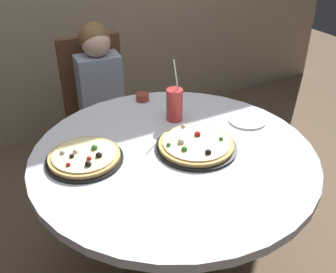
{
  "coord_description": "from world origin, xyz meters",
  "views": [
    {
      "loc": [
        -0.7,
        -1.23,
        1.69
      ],
      "look_at": [
        0.0,
        0.05,
        0.8
      ],
      "focal_mm": 42.23,
      "sensor_mm": 36.0,
      "label": 1
    }
  ],
  "objects_px": {
    "soda_cup": "(174,104)",
    "sauce_bowl": "(142,97)",
    "dining_table": "(173,170)",
    "pizza_veggie": "(196,145)",
    "pizza_cheese": "(85,157)",
    "diner_child": "(106,122)",
    "plate_small": "(247,120)",
    "chair_wooden": "(97,103)"
  },
  "relations": [
    {
      "from": "diner_child",
      "to": "plate_small",
      "type": "xyz_separation_m",
      "value": [
        0.45,
        -0.78,
        0.27
      ]
    },
    {
      "from": "soda_cup",
      "to": "dining_table",
      "type": "bearing_deg",
      "value": -120.03
    },
    {
      "from": "pizza_cheese",
      "to": "sauce_bowl",
      "type": "relative_size",
      "value": 4.6
    },
    {
      "from": "chair_wooden",
      "to": "diner_child",
      "type": "distance_m",
      "value": 0.19
    },
    {
      "from": "pizza_cheese",
      "to": "sauce_bowl",
      "type": "xyz_separation_m",
      "value": [
        0.45,
        0.4,
        0.0
      ]
    },
    {
      "from": "pizza_veggie",
      "to": "plate_small",
      "type": "relative_size",
      "value": 1.98
    },
    {
      "from": "plate_small",
      "to": "soda_cup",
      "type": "bearing_deg",
      "value": 148.13
    },
    {
      "from": "pizza_veggie",
      "to": "plate_small",
      "type": "height_order",
      "value": "pizza_veggie"
    },
    {
      "from": "plate_small",
      "to": "pizza_veggie",
      "type": "bearing_deg",
      "value": -166.0
    },
    {
      "from": "pizza_veggie",
      "to": "plate_small",
      "type": "xyz_separation_m",
      "value": [
        0.35,
        0.09,
        -0.01
      ]
    },
    {
      "from": "dining_table",
      "to": "plate_small",
      "type": "bearing_deg",
      "value": 8.09
    },
    {
      "from": "diner_child",
      "to": "pizza_cheese",
      "type": "xyz_separation_m",
      "value": [
        -0.35,
        -0.73,
        0.28
      ]
    },
    {
      "from": "pizza_veggie",
      "to": "sauce_bowl",
      "type": "bearing_deg",
      "value": 90.15
    },
    {
      "from": "diner_child",
      "to": "sauce_bowl",
      "type": "relative_size",
      "value": 15.46
    },
    {
      "from": "pizza_veggie",
      "to": "soda_cup",
      "type": "height_order",
      "value": "soda_cup"
    },
    {
      "from": "diner_child",
      "to": "pizza_veggie",
      "type": "bearing_deg",
      "value": -83.16
    },
    {
      "from": "sauce_bowl",
      "to": "pizza_veggie",
      "type": "bearing_deg",
      "value": -89.85
    },
    {
      "from": "soda_cup",
      "to": "plate_small",
      "type": "relative_size",
      "value": 1.71
    },
    {
      "from": "soda_cup",
      "to": "pizza_veggie",
      "type": "bearing_deg",
      "value": -99.7
    },
    {
      "from": "dining_table",
      "to": "chair_wooden",
      "type": "relative_size",
      "value": 1.29
    },
    {
      "from": "pizza_veggie",
      "to": "plate_small",
      "type": "distance_m",
      "value": 0.36
    },
    {
      "from": "dining_table",
      "to": "pizza_veggie",
      "type": "xyz_separation_m",
      "value": [
        0.1,
        -0.02,
        0.11
      ]
    },
    {
      "from": "dining_table",
      "to": "soda_cup",
      "type": "height_order",
      "value": "soda_cup"
    },
    {
      "from": "dining_table",
      "to": "soda_cup",
      "type": "distance_m",
      "value": 0.34
    },
    {
      "from": "plate_small",
      "to": "sauce_bowl",
      "type": "bearing_deg",
      "value": 127.83
    },
    {
      "from": "dining_table",
      "to": "plate_small",
      "type": "distance_m",
      "value": 0.46
    },
    {
      "from": "dining_table",
      "to": "diner_child",
      "type": "bearing_deg",
      "value": 90.43
    },
    {
      "from": "chair_wooden",
      "to": "soda_cup",
      "type": "relative_size",
      "value": 3.09
    },
    {
      "from": "pizza_cheese",
      "to": "sauce_bowl",
      "type": "distance_m",
      "value": 0.6
    },
    {
      "from": "dining_table",
      "to": "pizza_cheese",
      "type": "xyz_separation_m",
      "value": [
        -0.36,
        0.12,
        0.11
      ]
    },
    {
      "from": "dining_table",
      "to": "plate_small",
      "type": "height_order",
      "value": "plate_small"
    },
    {
      "from": "dining_table",
      "to": "diner_child",
      "type": "relative_size",
      "value": 1.13
    },
    {
      "from": "dining_table",
      "to": "diner_child",
      "type": "height_order",
      "value": "diner_child"
    },
    {
      "from": "dining_table",
      "to": "sauce_bowl",
      "type": "bearing_deg",
      "value": 79.34
    },
    {
      "from": "diner_child",
      "to": "plate_small",
      "type": "height_order",
      "value": "diner_child"
    },
    {
      "from": "dining_table",
      "to": "pizza_veggie",
      "type": "height_order",
      "value": "pizza_veggie"
    },
    {
      "from": "pizza_veggie",
      "to": "pizza_cheese",
      "type": "distance_m",
      "value": 0.48
    },
    {
      "from": "dining_table",
      "to": "chair_wooden",
      "type": "bearing_deg",
      "value": 89.58
    },
    {
      "from": "pizza_veggie",
      "to": "sauce_bowl",
      "type": "distance_m",
      "value": 0.54
    },
    {
      "from": "soda_cup",
      "to": "sauce_bowl",
      "type": "distance_m",
      "value": 0.27
    },
    {
      "from": "diner_child",
      "to": "soda_cup",
      "type": "xyz_separation_m",
      "value": [
        0.15,
        -0.6,
        0.35
      ]
    },
    {
      "from": "soda_cup",
      "to": "diner_child",
      "type": "bearing_deg",
      "value": 104.24
    }
  ]
}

